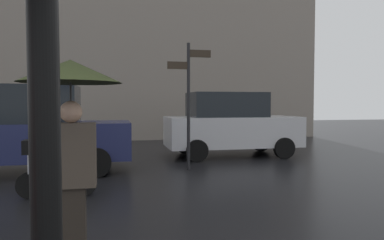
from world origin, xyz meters
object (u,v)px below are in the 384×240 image
Objects in this scene: parked_car_left at (230,124)px; parked_car_right at (31,130)px; parked_scooter at (54,166)px; street_signpost at (189,94)px; pedestrian_with_umbrella at (71,104)px.

parked_car_left is 5.69m from parked_car_right.
street_signpost is at bearing 18.18° from parked_scooter.
pedestrian_with_umbrella is 0.66× the size of street_signpost.
parked_scooter is at bearing -132.84° from parked_car_left.
parked_car_right is (-0.88, 2.40, 0.48)m from parked_scooter.
parked_car_right reaches higher than parked_car_left.
parked_car_right is 1.42× the size of street_signpost.
street_signpost is (-1.75, -2.00, 0.89)m from parked_car_left.
parked_scooter is 0.30× the size of parked_car_right.
parked_scooter is at bearing 100.45° from parked_car_right.
pedestrian_with_umbrella is 1.53× the size of parked_scooter.
parked_scooter is at bearing -144.18° from street_signpost.
parked_car_left is 1.32× the size of street_signpost.
street_signpost is (2.82, 2.03, 1.33)m from parked_scooter.
parked_scooter is 2.60m from parked_car_right.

